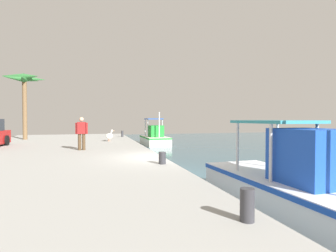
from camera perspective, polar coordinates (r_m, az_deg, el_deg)
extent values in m
cube|color=#9E9E99|center=(10.73, -28.31, -9.14)|extent=(36.00, 10.00, 0.80)
cube|color=silver|center=(23.95, -2.97, -3.22)|extent=(4.62, 2.01, 0.77)
cube|color=#1E8C2D|center=(23.92, -2.97, -2.49)|extent=(4.66, 2.05, 0.12)
cube|color=#1E8C2D|center=(23.33, -2.65, -1.13)|extent=(1.30, 1.19, 1.03)
cylinder|color=silver|center=(24.74, -5.06, -0.35)|extent=(0.08, 0.08, 1.57)
cylinder|color=silver|center=(25.04, -1.99, -0.33)|extent=(0.08, 0.08, 1.57)
cylinder|color=silver|center=(23.53, -4.48, -0.45)|extent=(0.08, 0.08, 1.57)
cylinder|color=silver|center=(23.84, -1.26, -0.42)|extent=(0.08, 0.08, 1.57)
cube|color=#1E4CB2|center=(24.27, -3.20, 1.57)|extent=(1.88, 1.46, 0.08)
cylinder|color=silver|center=(22.19, -1.95, 0.25)|extent=(0.10, 0.10, 2.20)
torus|color=orange|center=(23.48, -1.11, -1.11)|extent=(0.54, 0.11, 0.54)
cube|color=white|center=(7.54, 24.73, -13.42)|extent=(5.40, 2.16, 0.85)
cube|color=#1947B7|center=(7.46, 24.76, -10.87)|extent=(5.45, 2.20, 0.12)
cube|color=#1947B7|center=(6.86, 28.57, -5.89)|extent=(1.53, 1.25, 1.28)
cylinder|color=silver|center=(7.87, 15.08, -4.43)|extent=(0.08, 0.08, 1.39)
cylinder|color=silver|center=(8.69, 22.96, -3.94)|extent=(0.08, 0.08, 1.39)
cylinder|color=silver|center=(6.70, 21.71, -5.51)|extent=(0.08, 0.08, 1.39)
cylinder|color=silver|center=(7.65, 29.97, -4.74)|extent=(0.08, 0.08, 1.39)
cube|color=teal|center=(7.65, 22.47, 0.86)|extent=(2.21, 1.54, 0.08)
torus|color=orange|center=(7.33, 32.31, -5.47)|extent=(0.54, 0.12, 0.54)
cylinder|color=tan|center=(18.59, -12.72, -2.99)|extent=(0.04, 0.04, 0.22)
cylinder|color=tan|center=(18.66, -13.01, -2.97)|extent=(0.04, 0.04, 0.22)
ellipsoid|color=white|center=(18.64, -12.77, -2.21)|extent=(0.69, 0.66, 0.40)
ellipsoid|color=silver|center=(18.60, -12.87, -2.03)|extent=(0.65, 0.63, 0.28)
cylinder|color=white|center=(18.78, -12.42, -1.51)|extent=(0.20, 0.19, 0.27)
sphere|color=white|center=(18.84, -12.27, -1.01)|extent=(0.23, 0.23, 0.16)
cone|color=#F2B272|center=(19.00, -11.91, -1.05)|extent=(0.27, 0.25, 0.07)
cylinder|color=#4C3823|center=(13.70, -18.92, -3.36)|extent=(0.16, 0.16, 0.82)
cylinder|color=#4C3823|center=(13.68, -18.09, -3.36)|extent=(0.16, 0.16, 0.82)
cube|color=maroon|center=(13.65, -18.53, -0.41)|extent=(0.26, 0.41, 0.60)
cylinder|color=maroon|center=(13.67, -19.56, -0.50)|extent=(0.10, 0.10, 0.57)
cylinder|color=maroon|center=(13.62, -17.49, -0.49)|extent=(0.10, 0.10, 0.57)
sphere|color=tan|center=(13.64, -18.54, 1.39)|extent=(0.22, 0.22, 0.22)
cylinder|color=black|center=(18.04, -32.08, -2.71)|extent=(0.61, 0.20, 0.60)
cylinder|color=#333338|center=(23.14, -10.05, -1.71)|extent=(0.21, 0.21, 0.54)
cylinder|color=#333338|center=(9.00, -1.27, -7.06)|extent=(0.25, 0.25, 0.41)
cylinder|color=#333338|center=(4.25, 17.07, -16.30)|extent=(0.22, 0.22, 0.50)
cylinder|color=brown|center=(22.64, -29.05, 3.26)|extent=(0.32, 0.32, 4.65)
cone|color=#2D6B33|center=(22.10, -29.36, 9.15)|extent=(1.52, 0.60, 0.44)
cone|color=#2D6B33|center=(22.45, -27.89, 9.65)|extent=(0.98, 1.33, 0.44)
cone|color=#2D6B33|center=(22.87, -27.22, 9.17)|extent=(0.81, 1.56, 0.44)
cone|color=#2D6B33|center=(23.38, -27.83, 8.98)|extent=(1.51, 1.14, 0.44)
cone|color=#2D6B33|center=(23.50, -29.59, 9.14)|extent=(1.39, 1.05, 0.44)
cone|color=#2D6B33|center=(23.14, -31.02, 9.42)|extent=(0.60, 1.64, 0.44)
cone|color=#2D6B33|center=(22.41, -30.94, 9.09)|extent=(1.48, 1.48, 0.44)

